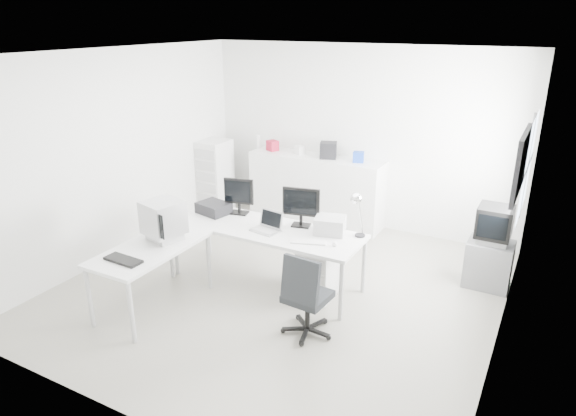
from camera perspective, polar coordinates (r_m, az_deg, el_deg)
The scene contains 30 objects.
floor at distance 6.43m, azimuth -0.86°, elevation -8.94°, with size 5.00×5.00×0.01m, color #AFAB9D.
ceiling at distance 5.61m, azimuth -1.01°, elevation 16.83°, with size 5.00×5.00×0.01m, color white.
back_wall at distance 8.07m, azimuth 7.86°, elevation 7.70°, with size 5.00×0.02×2.80m, color silver.
left_wall at distance 7.38m, azimuth -18.21°, elevation 5.67°, with size 0.02×5.00×2.80m, color silver.
right_wall at distance 5.19m, azimuth 23.91°, elevation -1.13°, with size 0.02×5.00×2.80m, color silver.
window at distance 6.28m, azimuth 25.09°, elevation 4.17°, with size 0.02×1.20×1.10m, color white, non-canonical shape.
wall_picture at distance 5.14m, azimuth 24.48°, elevation 4.48°, with size 0.04×0.90×0.60m, color black, non-canonical shape.
main_desk at distance 6.40m, azimuth -2.41°, elevation -5.29°, with size 2.40×0.80×0.75m, color silver, non-canonical shape.
side_desk at distance 6.09m, azimuth -14.76°, elevation -7.43°, with size 0.70×1.40×0.75m, color silver, non-canonical shape.
drawer_pedestal at distance 6.18m, azimuth 3.47°, elevation -7.08°, with size 0.40×0.50×0.60m, color silver.
inkjet_printer at distance 6.74m, azimuth -8.25°, elevation -0.01°, with size 0.40×0.31×0.14m, color black.
lcd_monitor_small at distance 6.64m, azimuth -5.47°, elevation 1.36°, with size 0.39×0.22×0.49m, color black, non-canonical shape.
lcd_monitor_large at distance 6.21m, azimuth 1.46°, elevation 0.02°, with size 0.46×0.18×0.48m, color black, non-canonical shape.
laptop at distance 6.11m, azimuth -2.55°, elevation -1.76°, with size 0.29×0.30×0.19m, color #B7B7BA, non-canonical shape.
white_keyboard at distance 5.84m, azimuth 2.28°, elevation -3.78°, with size 0.40×0.12×0.02m, color silver.
white_mouse at distance 5.76m, azimuth 5.19°, elevation -3.99°, with size 0.06×0.06×0.06m, color silver.
laser_printer at distance 6.07m, azimuth 4.69°, elevation -1.91°, with size 0.35×0.30×0.20m, color #A9A9A9.
desk_lamp at distance 5.98m, azimuth 8.10°, elevation -1.23°, with size 0.14×0.14×0.43m, color silver, non-canonical shape.
crt_monitor at distance 6.00m, azimuth -13.69°, elevation -1.24°, with size 0.42×0.42×0.49m, color #B7B7BA, non-canonical shape.
black_keyboard at distance 5.67m, azimuth -17.83°, elevation -5.52°, with size 0.43×0.17×0.03m, color black.
office_chair at distance 5.38m, azimuth 2.22°, elevation -9.36°, with size 0.56×0.56×0.96m, color #232628, non-canonical shape.
tv_cabinet at distance 6.84m, azimuth 21.38°, elevation -5.80°, with size 0.54×0.44×0.58m, color slate.
crt_tv at distance 6.64m, azimuth 21.95°, elevation -1.78°, with size 0.50×0.48×0.45m, color black, non-canonical shape.
sideboard at distance 8.29m, azimuth 3.11°, elevation 2.08°, with size 2.19×0.55×1.09m, color silver.
clutter_box_a at distance 8.47m, azimuth -1.73°, elevation 6.95°, with size 0.17×0.15×0.17m, color maroon.
clutter_box_b at distance 8.24m, azimuth 1.30°, elevation 6.46°, with size 0.14×0.12×0.14m, color silver.
clutter_box_c at distance 8.02m, azimuth 4.50°, elevation 6.42°, with size 0.25×0.23×0.25m, color black.
clutter_box_d at distance 7.85m, azimuth 7.84°, elevation 5.64°, with size 0.16×0.14×0.16m, color #183EAC.
clutter_bottle at distance 8.65m, azimuth -3.33°, elevation 7.39°, with size 0.07×0.07×0.22m, color silver.
filing_cabinet at distance 8.77m, azimuth -8.06°, elevation 3.45°, with size 0.44×0.52×1.24m, color silver.
Camera 1 is at (2.75, -4.88, 3.15)m, focal length 32.00 mm.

